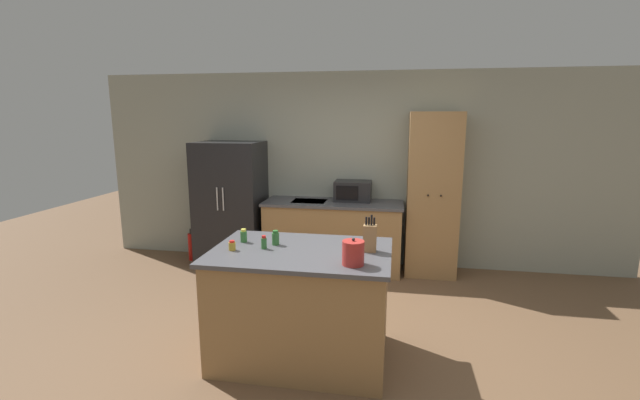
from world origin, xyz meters
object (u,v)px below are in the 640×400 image
pantry_cabinet (433,195)px  kettle (353,253)px  spice_bottle_short_red (232,246)px  spice_bottle_amber_oil (264,243)px  spice_bottle_tall_dark (276,238)px  refrigerator (231,204)px  fire_extinguisher (192,246)px  spice_bottle_green_herb (244,236)px  knife_block (370,238)px  microwave (353,191)px

pantry_cabinet → kettle: (-0.76, -2.52, 0.00)m
spice_bottle_short_red → spice_bottle_amber_oil: spice_bottle_amber_oil is taller
spice_bottle_tall_dark → spice_bottle_short_red: spice_bottle_tall_dark is taller
refrigerator → spice_bottle_amber_oil: 2.47m
spice_bottle_tall_dark → fire_extinguisher: 2.88m
spice_bottle_tall_dark → spice_bottle_green_herb: spice_bottle_tall_dark is taller
spice_bottle_short_red → knife_block: bearing=8.5°
microwave → fire_extinguisher: microwave is taller
pantry_cabinet → spice_bottle_short_red: (-1.76, -2.34, -0.05)m
microwave → kettle: (0.26, -2.58, -0.01)m
refrigerator → spice_bottle_short_red: refrigerator is taller
spice_bottle_tall_dark → fire_extinguisher: bearing=131.6°
spice_bottle_short_red → spice_bottle_amber_oil: size_ratio=0.73×
refrigerator → microwave: size_ratio=3.53×
spice_bottle_amber_oil → kettle: (0.76, -0.26, 0.04)m
fire_extinguisher → spice_bottle_short_red: bearing=-56.1°
pantry_cabinet → spice_bottle_short_red: bearing=-126.9°
refrigerator → pantry_cabinet: (2.67, 0.08, 0.19)m
microwave → spice_bottle_amber_oil: 2.38m
kettle → pantry_cabinet: bearing=73.2°
microwave → knife_block: bearing=-80.8°
spice_bottle_short_red → fire_extinguisher: size_ratio=0.18×
fire_extinguisher → spice_bottle_amber_oil: bearing=-51.0°
microwave → spice_bottle_green_herb: microwave is taller
knife_block → kettle: 0.35m
microwave → spice_bottle_tall_dark: (-0.43, -2.20, -0.04)m
refrigerator → fire_extinguisher: size_ratio=3.70×
spice_bottle_green_herb → fire_extinguisher: size_ratio=0.25×
fire_extinguisher → refrigerator: bearing=-1.5°
spice_bottle_short_red → spice_bottle_green_herb: bearing=87.2°
refrigerator → kettle: refrigerator is taller
spice_bottle_tall_dark → refrigerator: bearing=120.7°
fire_extinguisher → spice_bottle_tall_dark: bearing=-48.4°
knife_block → spice_bottle_green_herb: knife_block is taller
microwave → fire_extinguisher: bearing=-176.7°
fire_extinguisher → knife_block: bearing=-38.7°
spice_bottle_short_red → spice_bottle_green_herb: size_ratio=0.70×
refrigerator → kettle: size_ratio=8.25×
pantry_cabinet → spice_bottle_tall_dark: pantry_cabinet is taller
pantry_cabinet → spice_bottle_green_herb: pantry_cabinet is taller
pantry_cabinet → spice_bottle_amber_oil: 2.72m
refrigerator → spice_bottle_short_red: (0.91, -2.26, 0.14)m
spice_bottle_tall_dark → spice_bottle_amber_oil: bearing=-117.9°
spice_bottle_tall_dark → kettle: kettle is taller
microwave → spice_bottle_tall_dark: size_ratio=3.84×
knife_block → fire_extinguisher: knife_block is taller
microwave → spice_bottle_tall_dark: 2.24m
pantry_cabinet → spice_bottle_green_herb: (-1.75, -2.10, -0.04)m
spice_bottle_amber_oil → spice_bottle_green_herb: size_ratio=0.95×
fire_extinguisher → pantry_cabinet: bearing=1.1°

